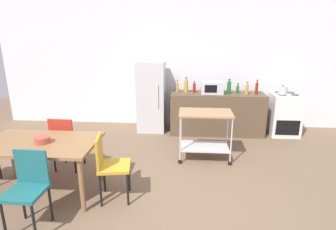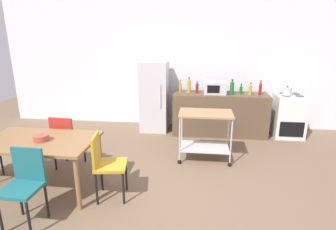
# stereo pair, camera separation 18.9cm
# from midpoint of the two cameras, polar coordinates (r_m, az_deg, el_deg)

# --- Properties ---
(ground_plane) EXTENTS (12.00, 12.00, 0.00)m
(ground_plane) POSITION_cam_midpoint_polar(r_m,az_deg,el_deg) (3.88, -1.83, -16.58)
(ground_plane) COLOR brown
(back_wall) EXTENTS (8.40, 0.12, 2.90)m
(back_wall) POSITION_cam_midpoint_polar(r_m,az_deg,el_deg) (6.48, 1.09, 10.55)
(back_wall) COLOR white
(back_wall) RESTS_ON ground_plane
(kitchen_counter) EXTENTS (2.00, 0.64, 0.90)m
(kitchen_counter) POSITION_cam_midpoint_polar(r_m,az_deg,el_deg) (6.09, 9.20, 0.37)
(kitchen_counter) COLOR brown
(kitchen_counter) RESTS_ON ground_plane
(dining_table) EXTENTS (1.50, 0.90, 0.75)m
(dining_table) POSITION_cam_midpoint_polar(r_m,az_deg,el_deg) (4.08, -26.28, -6.09)
(dining_table) COLOR olive
(dining_table) RESTS_ON ground_plane
(chair_mustard) EXTENTS (0.46, 0.46, 0.89)m
(chair_mustard) POSITION_cam_midpoint_polar(r_m,az_deg,el_deg) (3.69, -13.60, -9.71)
(chair_mustard) COLOR gold
(chair_mustard) RESTS_ON ground_plane
(chair_teal) EXTENTS (0.41, 0.41, 0.89)m
(chair_teal) POSITION_cam_midpoint_polar(r_m,az_deg,el_deg) (3.52, -28.56, -12.74)
(chair_teal) COLOR #1E666B
(chair_teal) RESTS_ON ground_plane
(chair_red) EXTENTS (0.42, 0.42, 0.89)m
(chair_red) POSITION_cam_midpoint_polar(r_m,az_deg,el_deg) (4.67, -21.61, -4.80)
(chair_red) COLOR #B72D23
(chair_red) RESTS_ON ground_plane
(stove_oven) EXTENTS (0.60, 0.61, 0.92)m
(stove_oven) POSITION_cam_midpoint_polar(r_m,az_deg,el_deg) (6.40, 22.22, 0.14)
(stove_oven) COLOR white
(stove_oven) RESTS_ON ground_plane
(refrigerator) EXTENTS (0.60, 0.63, 1.55)m
(refrigerator) POSITION_cam_midpoint_polar(r_m,az_deg,el_deg) (6.15, -4.34, 3.82)
(refrigerator) COLOR silver
(refrigerator) RESTS_ON ground_plane
(kitchen_cart) EXTENTS (0.91, 0.57, 0.85)m
(kitchen_cart) POSITION_cam_midpoint_polar(r_m,az_deg,el_deg) (4.76, 6.59, -2.60)
(kitchen_cart) COLOR #A37A51
(kitchen_cart) RESTS_ON ground_plane
(bottle_sparkling_water) EXTENTS (0.06, 0.06, 0.26)m
(bottle_sparkling_water) POSITION_cam_midpoint_polar(r_m,az_deg,el_deg) (6.02, 1.07, 5.82)
(bottle_sparkling_water) COLOR gold
(bottle_sparkling_water) RESTS_ON kitchen_counter
(bottle_hot_sauce) EXTENTS (0.08, 0.08, 0.32)m
(bottle_hot_sauce) POSITION_cam_midpoint_polar(r_m,az_deg,el_deg) (5.98, 2.89, 6.03)
(bottle_hot_sauce) COLOR gold
(bottle_hot_sauce) RESTS_ON kitchen_counter
(bottle_sesame_oil) EXTENTS (0.06, 0.06, 0.25)m
(bottle_sesame_oil) POSITION_cam_midpoint_polar(r_m,az_deg,el_deg) (5.96, 4.58, 5.64)
(bottle_sesame_oil) COLOR maroon
(bottle_sesame_oil) RESTS_ON kitchen_counter
(microwave) EXTENTS (0.46, 0.35, 0.26)m
(microwave) POSITION_cam_midpoint_polar(r_m,az_deg,el_deg) (5.93, 8.26, 5.73)
(microwave) COLOR silver
(microwave) RESTS_ON kitchen_counter
(bottle_vinegar) EXTENTS (0.08, 0.08, 0.32)m
(bottle_vinegar) POSITION_cam_midpoint_polar(r_m,az_deg,el_deg) (5.92, 11.67, 5.60)
(bottle_vinegar) COLOR #1E6628
(bottle_vinegar) RESTS_ON kitchen_counter
(bottle_soda) EXTENTS (0.06, 0.06, 0.22)m
(bottle_soda) POSITION_cam_midpoint_polar(r_m,az_deg,el_deg) (6.04, 13.42, 5.21)
(bottle_soda) COLOR #1E6628
(bottle_soda) RESTS_ON kitchen_counter
(bottle_soy_sauce) EXTENTS (0.07, 0.07, 0.26)m
(bottle_soy_sauce) POSITION_cam_midpoint_polar(r_m,az_deg,el_deg) (5.98, 15.22, 5.18)
(bottle_soy_sauce) COLOR gold
(bottle_soy_sauce) RESTS_ON kitchen_counter
(bottle_olive_oil) EXTENTS (0.06, 0.06, 0.30)m
(bottle_olive_oil) POSITION_cam_midpoint_polar(r_m,az_deg,el_deg) (6.04, 17.11, 5.33)
(bottle_olive_oil) COLOR maroon
(bottle_olive_oil) RESTS_ON kitchen_counter
(fruit_bowl) EXTENTS (0.20, 0.20, 0.08)m
(fruit_bowl) POSITION_cam_midpoint_polar(r_m,az_deg,el_deg) (3.99, -25.92, -4.69)
(fruit_bowl) COLOR #B24C3F
(fruit_bowl) RESTS_ON dining_table
(kettle) EXTENTS (0.24, 0.17, 0.19)m
(kettle) POSITION_cam_midpoint_polar(r_m,az_deg,el_deg) (6.15, 21.98, 4.81)
(kettle) COLOR silver
(kettle) RESTS_ON stove_oven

